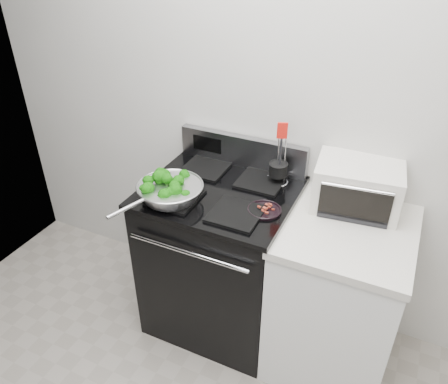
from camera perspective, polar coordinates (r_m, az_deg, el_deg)
The scene contains 8 objects.
back_wall at distance 2.32m, azimuth 9.93°, elevation 11.07°, with size 4.00×0.02×2.70m, color silver.
gas_range at distance 2.58m, azimuth -0.50°, elevation -8.43°, with size 0.79×0.69×1.13m.
counter at distance 2.46m, azimuth 14.43°, elevation -13.13°, with size 0.62×0.68×0.92m.
skillet at distance 2.21m, azimuth -7.09°, elevation 0.17°, with size 0.34×0.52×0.07m.
broccoli_pile at distance 2.20m, azimuth -7.07°, elevation 0.62°, with size 0.27×0.27×0.09m, color #073404, non-canonical shape.
bacon_plate at distance 2.14m, azimuth 5.30°, elevation -2.13°, with size 0.17×0.17×0.04m.
utensil_holder at distance 2.35m, azimuth 7.06°, elevation 2.55°, with size 0.12×0.12×0.36m.
toaster_oven at distance 2.27m, azimuth 17.01°, elevation 0.77°, with size 0.44×0.36×0.24m.
Camera 1 is at (0.55, -0.34, 2.17)m, focal length 35.00 mm.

